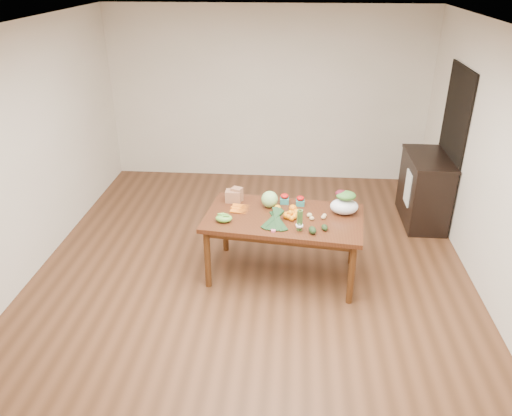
# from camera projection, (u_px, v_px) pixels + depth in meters

# --- Properties ---
(floor) EXTENTS (6.00, 6.00, 0.00)m
(floor) POSITION_uv_depth(u_px,v_px,m) (251.00, 276.00, 5.73)
(floor) COLOR brown
(floor) RESTS_ON ground
(ceiling) EXTENTS (5.00, 6.00, 0.02)m
(ceiling) POSITION_uv_depth(u_px,v_px,m) (250.00, 28.00, 4.52)
(ceiling) COLOR white
(ceiling) RESTS_ON room_walls
(room_walls) EXTENTS (5.02, 6.02, 2.70)m
(room_walls) POSITION_uv_depth(u_px,v_px,m) (251.00, 167.00, 5.12)
(room_walls) COLOR white
(room_walls) RESTS_ON floor
(dining_table) EXTENTS (1.80, 1.14, 0.75)m
(dining_table) POSITION_uv_depth(u_px,v_px,m) (283.00, 246.00, 5.60)
(dining_table) COLOR #4A2411
(dining_table) RESTS_ON floor
(doorway_dark) EXTENTS (0.02, 1.00, 2.10)m
(doorway_dark) POSITION_uv_depth(u_px,v_px,m) (450.00, 148.00, 6.51)
(doorway_dark) COLOR black
(doorway_dark) RESTS_ON floor
(cabinet) EXTENTS (0.52, 1.02, 0.94)m
(cabinet) POSITION_uv_depth(u_px,v_px,m) (424.00, 189.00, 6.74)
(cabinet) COLOR black
(cabinet) RESTS_ON floor
(dish_towel) EXTENTS (0.02, 0.28, 0.45)m
(dish_towel) POSITION_uv_depth(u_px,v_px,m) (408.00, 188.00, 6.59)
(dish_towel) COLOR white
(dish_towel) RESTS_ON cabinet
(paper_bag) EXTENTS (0.26, 0.22, 0.17)m
(paper_bag) POSITION_uv_depth(u_px,v_px,m) (233.00, 195.00, 5.73)
(paper_bag) COLOR #A56A4A
(paper_bag) RESTS_ON dining_table
(cabbage) EXTENTS (0.19, 0.19, 0.19)m
(cabbage) POSITION_uv_depth(u_px,v_px,m) (270.00, 199.00, 5.60)
(cabbage) COLOR #91BB6C
(cabbage) RESTS_ON dining_table
(strawberry_basket_a) EXTENTS (0.11, 0.11, 0.09)m
(strawberry_basket_a) POSITION_uv_depth(u_px,v_px,m) (284.00, 199.00, 5.71)
(strawberry_basket_a) COLOR red
(strawberry_basket_a) RESTS_ON dining_table
(strawberry_basket_b) EXTENTS (0.11, 0.11, 0.09)m
(strawberry_basket_b) POSITION_uv_depth(u_px,v_px,m) (300.00, 201.00, 5.67)
(strawberry_basket_b) COLOR red
(strawberry_basket_b) RESTS_ON dining_table
(orange_a) EXTENTS (0.08, 0.08, 0.08)m
(orange_a) POSITION_uv_depth(u_px,v_px,m) (278.00, 208.00, 5.52)
(orange_a) COLOR #FFA80F
(orange_a) RESTS_ON dining_table
(orange_b) EXTENTS (0.09, 0.09, 0.09)m
(orange_b) POSITION_uv_depth(u_px,v_px,m) (293.00, 208.00, 5.51)
(orange_b) COLOR orange
(orange_b) RESTS_ON dining_table
(orange_c) EXTENTS (0.08, 0.08, 0.08)m
(orange_c) POSITION_uv_depth(u_px,v_px,m) (297.00, 212.00, 5.43)
(orange_c) COLOR orange
(orange_c) RESTS_ON dining_table
(mandarin_cluster) EXTENTS (0.20, 0.20, 0.10)m
(mandarin_cluster) POSITION_uv_depth(u_px,v_px,m) (290.00, 214.00, 5.38)
(mandarin_cluster) COLOR orange
(mandarin_cluster) RESTS_ON dining_table
(carrots) EXTENTS (0.25, 0.27, 0.03)m
(carrots) POSITION_uv_depth(u_px,v_px,m) (240.00, 209.00, 5.57)
(carrots) COLOR orange
(carrots) RESTS_ON dining_table
(snap_pea_bag) EXTENTS (0.18, 0.14, 0.08)m
(snap_pea_bag) POSITION_uv_depth(u_px,v_px,m) (224.00, 218.00, 5.31)
(snap_pea_bag) COLOR #6CB93E
(snap_pea_bag) RESTS_ON dining_table
(kale_bunch) EXTENTS (0.36, 0.43, 0.16)m
(kale_bunch) POSITION_uv_depth(u_px,v_px,m) (275.00, 220.00, 5.18)
(kale_bunch) COLOR black
(kale_bunch) RESTS_ON dining_table
(asparagus_bundle) EXTENTS (0.09, 0.12, 0.26)m
(asparagus_bundle) POSITION_uv_depth(u_px,v_px,m) (300.00, 220.00, 5.09)
(asparagus_bundle) COLOR #547B38
(asparagus_bundle) RESTS_ON dining_table
(potato_a) EXTENTS (0.06, 0.05, 0.05)m
(potato_a) POSITION_uv_depth(u_px,v_px,m) (309.00, 215.00, 5.40)
(potato_a) COLOR #D3C27A
(potato_a) RESTS_ON dining_table
(potato_b) EXTENTS (0.05, 0.05, 0.04)m
(potato_b) POSITION_uv_depth(u_px,v_px,m) (312.00, 218.00, 5.34)
(potato_b) COLOR tan
(potato_b) RESTS_ON dining_table
(potato_c) EXTENTS (0.05, 0.04, 0.04)m
(potato_c) POSITION_uv_depth(u_px,v_px,m) (325.00, 215.00, 5.41)
(potato_c) COLOR #DBB07E
(potato_c) RESTS_ON dining_table
(potato_d) EXTENTS (0.04, 0.04, 0.04)m
(potato_d) POSITION_uv_depth(u_px,v_px,m) (310.00, 214.00, 5.43)
(potato_d) COLOR #D8B97C
(potato_d) RESTS_ON dining_table
(potato_e) EXTENTS (0.05, 0.05, 0.04)m
(potato_e) POSITION_uv_depth(u_px,v_px,m) (323.00, 217.00, 5.37)
(potato_e) COLOR tan
(potato_e) RESTS_ON dining_table
(avocado_a) EXTENTS (0.10, 0.13, 0.07)m
(avocado_a) POSITION_uv_depth(u_px,v_px,m) (312.00, 230.00, 5.08)
(avocado_a) COLOR black
(avocado_a) RESTS_ON dining_table
(avocado_b) EXTENTS (0.09, 0.11, 0.06)m
(avocado_b) POSITION_uv_depth(u_px,v_px,m) (325.00, 227.00, 5.14)
(avocado_b) COLOR black
(avocado_b) RESTS_ON dining_table
(salad_bag) EXTENTS (0.33, 0.27, 0.24)m
(salad_bag) POSITION_uv_depth(u_px,v_px,m) (344.00, 204.00, 5.44)
(salad_bag) COLOR silver
(salad_bag) RESTS_ON dining_table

